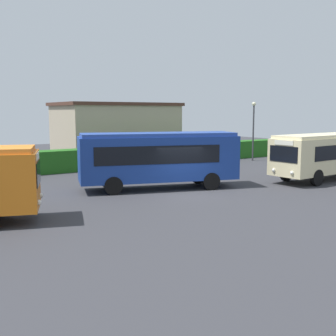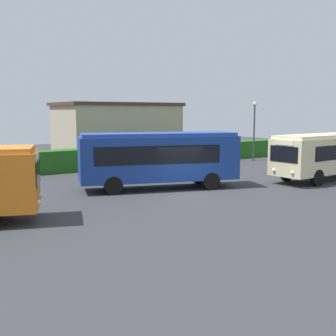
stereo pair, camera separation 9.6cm
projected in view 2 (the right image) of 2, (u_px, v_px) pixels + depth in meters
The scene contains 6 objects.
ground_plane at pixel (187, 194), 22.75m from camera, with size 79.84×79.84×0.00m, color #38383D.
bus_blue at pixel (159, 157), 24.11m from camera, with size 9.34×5.14×3.25m.
bus_cream at pixel (329, 153), 27.63m from camera, with size 9.56×2.92×3.00m.
hedge_row at pixel (97, 159), 32.65m from camera, with size 51.92×1.67×1.62m, color #23611B.
depot_building at pixel (117, 130), 40.50m from camera, with size 11.21×7.14×5.29m.
lamppost at pixel (254, 124), 37.94m from camera, with size 0.36×0.36×5.32m.
Camera 2 is at (-13.13, -18.13, 4.42)m, focal length 44.92 mm.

